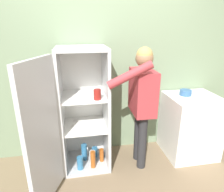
# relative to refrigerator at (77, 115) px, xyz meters

# --- Properties ---
(wall_back) EXTENTS (7.00, 0.06, 2.55)m
(wall_back) POSITION_rel_refrigerator_xyz_m (0.39, 0.42, 0.52)
(wall_back) COLOR gray
(wall_back) RESTS_ON ground_plane
(refrigerator) EXTENTS (0.85, 1.12, 1.56)m
(refrigerator) POSITION_rel_refrigerator_xyz_m (0.00, 0.00, 0.00)
(refrigerator) COLOR #B7BABC
(refrigerator) RESTS_ON ground_plane
(person) EXTENTS (0.61, 0.59, 1.56)m
(person) POSITION_rel_refrigerator_xyz_m (0.80, -0.05, 0.22)
(person) COLOR #262628
(person) RESTS_ON ground_plane
(counter) EXTENTS (0.69, 0.63, 0.88)m
(counter) POSITION_rel_refrigerator_xyz_m (1.58, 0.05, -0.32)
(counter) COLOR white
(counter) RESTS_ON ground_plane
(bowl) EXTENTS (0.16, 0.16, 0.07)m
(bowl) POSITION_rel_refrigerator_xyz_m (1.49, 0.12, 0.16)
(bowl) COLOR #335B8E
(bowl) RESTS_ON counter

